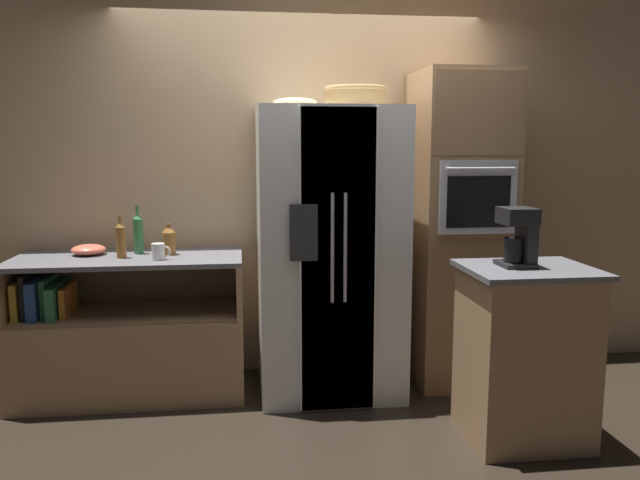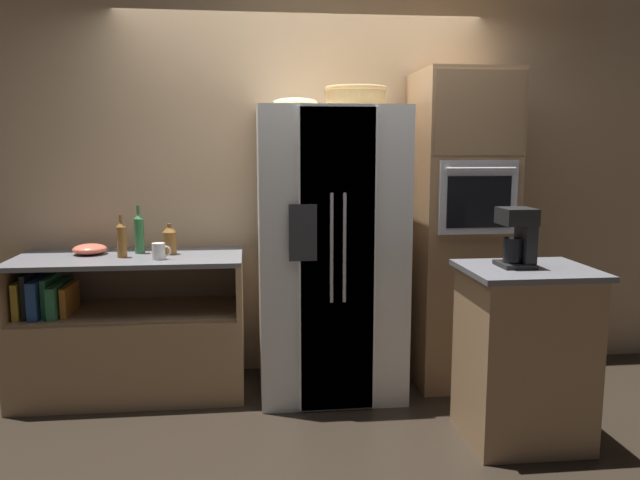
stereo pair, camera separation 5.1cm
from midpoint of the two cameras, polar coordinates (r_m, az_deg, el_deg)
ground_plane at (r=4.25m, az=-1.37°, el=-13.59°), size 20.00×20.00×0.00m
wall_back at (r=4.43m, az=-2.08°, el=5.92°), size 12.00×0.06×2.80m
counter_left at (r=4.30m, az=-17.37°, el=-9.03°), size 1.44×0.67×0.91m
refrigerator at (r=4.06m, az=0.44°, el=-1.09°), size 0.91×0.84×1.84m
wall_oven at (r=4.32m, az=12.12°, el=1.01°), size 0.60×0.72×2.09m
island_counter at (r=3.62m, az=17.81°, el=-9.84°), size 0.68×0.58×0.96m
wicker_basket at (r=4.10m, az=2.89°, el=12.96°), size 0.40×0.40×0.14m
fruit_bowl at (r=4.02m, az=-2.68°, el=12.44°), size 0.29×0.29×0.06m
bottle_tall at (r=4.24m, az=-16.61°, el=0.60°), size 0.06×0.06×0.32m
bottle_short at (r=4.11m, az=-18.09°, el=0.04°), size 0.06×0.06×0.27m
bottle_wide at (r=4.15m, az=-13.98°, el=0.03°), size 0.09×0.09×0.20m
mug at (r=3.98m, az=-14.89°, el=-1.03°), size 0.12×0.08×0.10m
mixing_bowl at (r=4.30m, az=-20.73°, el=-0.83°), size 0.22×0.22×0.07m
coffee_maker at (r=3.48m, az=17.43°, el=0.50°), size 0.17×0.20×0.32m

